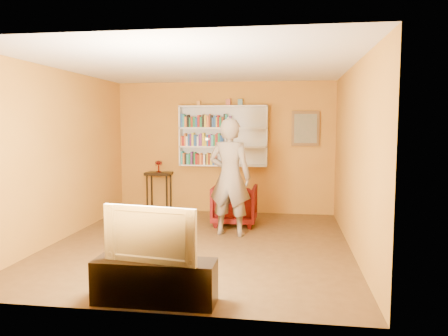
% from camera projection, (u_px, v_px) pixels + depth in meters
% --- Properties ---
extents(room_shell, '(5.30, 5.80, 2.88)m').
position_uv_depth(room_shell, '(200.00, 179.00, 6.62)').
color(room_shell, '#4C3418').
rests_on(room_shell, ground).
extents(bookshelf, '(1.80, 0.29, 1.23)m').
position_uv_depth(bookshelf, '(224.00, 136.00, 8.94)').
color(bookshelf, silver).
rests_on(bookshelf, room_shell).
extents(books_row_lower, '(0.73, 0.19, 0.27)m').
position_uv_depth(books_row_lower, '(199.00, 159.00, 8.95)').
color(books_row_lower, teal).
rests_on(books_row_lower, bookshelf).
extents(books_row_middle, '(0.87, 0.19, 0.27)m').
position_uv_depth(books_row_middle, '(202.00, 140.00, 8.90)').
color(books_row_middle, orange).
rests_on(books_row_middle, bookshelf).
extents(books_row_upper, '(1.03, 0.19, 0.27)m').
position_uv_depth(books_row_upper, '(206.00, 122.00, 8.85)').
color(books_row_upper, '#224E9C').
rests_on(books_row_upper, bookshelf).
extents(ornament_left, '(0.07, 0.07, 0.09)m').
position_uv_depth(ornament_left, '(199.00, 103.00, 8.88)').
color(ornament_left, '#C88739').
rests_on(ornament_left, bookshelf).
extents(ornament_centre, '(0.09, 0.09, 0.13)m').
position_uv_depth(ornament_centre, '(228.00, 102.00, 8.79)').
color(ornament_centre, '#A24D36').
rests_on(ornament_centre, bookshelf).
extents(ornament_right, '(0.09, 0.09, 0.12)m').
position_uv_depth(ornament_right, '(240.00, 102.00, 8.76)').
color(ornament_right, slate).
rests_on(ornament_right, bookshelf).
extents(framed_painting, '(0.55, 0.05, 0.70)m').
position_uv_depth(framed_painting, '(306.00, 129.00, 8.73)').
color(framed_painting, brown).
rests_on(framed_painting, room_shell).
extents(console_table, '(0.52, 0.40, 0.85)m').
position_uv_depth(console_table, '(159.00, 179.00, 9.06)').
color(console_table, black).
rests_on(console_table, ground).
extents(ruby_lustre, '(0.15, 0.14, 0.24)m').
position_uv_depth(ruby_lustre, '(159.00, 164.00, 9.03)').
color(ruby_lustre, maroon).
rests_on(ruby_lustre, console_table).
extents(armchair, '(0.79, 0.81, 0.73)m').
position_uv_depth(armchair, '(235.00, 205.00, 7.99)').
color(armchair, '#470507').
rests_on(armchair, ground).
extents(person, '(0.78, 0.58, 1.94)m').
position_uv_depth(person, '(230.00, 177.00, 7.17)').
color(person, '#685B4C').
rests_on(person, ground).
extents(game_remote, '(0.04, 0.15, 0.04)m').
position_uv_depth(game_remote, '(208.00, 139.00, 6.95)').
color(game_remote, white).
rests_on(game_remote, person).
extents(tv_cabinet, '(1.26, 0.38, 0.45)m').
position_uv_depth(tv_cabinet, '(155.00, 281.00, 4.49)').
color(tv_cabinet, black).
rests_on(tv_cabinet, ground).
extents(television, '(1.01, 0.29, 0.58)m').
position_uv_depth(television, '(154.00, 233.00, 4.44)').
color(television, black).
rests_on(television, tv_cabinet).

